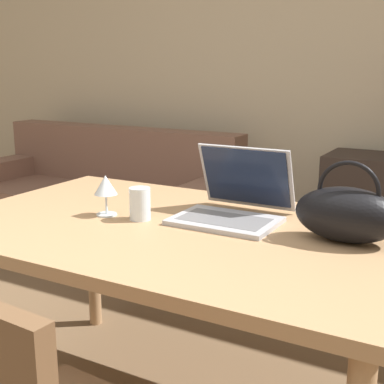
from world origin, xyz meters
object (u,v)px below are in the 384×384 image
(wine_glass, at_px, (106,187))
(handbag, at_px, (347,214))
(couch, at_px, (101,207))
(drinking_glass, at_px, (141,204))
(laptop, at_px, (235,200))

(wine_glass, bearing_deg, handbag, 8.54)
(couch, relative_size, drinking_glass, 17.01)
(drinking_glass, distance_m, handbag, 0.68)
(wine_glass, bearing_deg, couch, 129.97)
(laptop, height_order, handbag, handbag)
(laptop, xyz_separation_m, handbag, (0.40, -0.08, 0.02))
(drinking_glass, bearing_deg, wine_glass, -174.25)
(couch, height_order, handbag, handbag)
(handbag, bearing_deg, couch, 147.31)
(couch, distance_m, wine_glass, 1.89)
(laptop, distance_m, handbag, 0.41)
(wine_glass, height_order, handbag, handbag)
(laptop, bearing_deg, drinking_glass, -146.03)
(couch, relative_size, wine_glass, 13.16)
(handbag, bearing_deg, laptop, 169.39)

